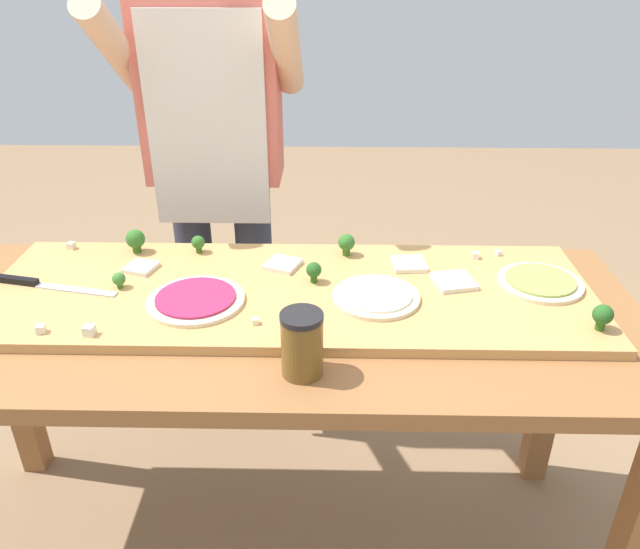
{
  "coord_description": "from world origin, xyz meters",
  "views": [
    {
      "loc": [
        0.15,
        -1.2,
        1.53
      ],
      "look_at": [
        0.13,
        0.04,
        0.87
      ],
      "focal_mm": 34.3,
      "sensor_mm": 36.0,
      "label": 1
    }
  ],
  "objects_px": {
    "pizza_slice_far_left": "(141,267)",
    "cheese_crumble_d": "(476,255)",
    "cheese_crumble_a": "(89,331)",
    "cook_center": "(215,146)",
    "pizza_slice_near_left": "(454,281)",
    "sauce_jar": "(302,344)",
    "chefs_knife": "(39,284)",
    "broccoli_floret_back_mid": "(603,316)",
    "cheese_crumble_f": "(498,253)",
    "broccoli_floret_front_left": "(346,243)",
    "cheese_crumble_b": "(41,329)",
    "prep_table": "(266,351)",
    "pizza_whole_white_garlic": "(376,296)",
    "broccoli_floret_back_right": "(135,240)",
    "broccoli_floret_front_mid": "(119,279)",
    "pizza_whole_pesto_green": "(540,282)",
    "cheese_crumble_c": "(255,321)",
    "cheese_crumble_e": "(71,246)",
    "broccoli_floret_center_right": "(314,271)",
    "pizza_whole_beet_magenta": "(196,298)",
    "pizza_slice_center": "(409,264)",
    "broccoli_floret_front_right": "(198,243)",
    "pizza_slice_near_right": "(283,264)"
  },
  "relations": [
    {
      "from": "broccoli_floret_back_mid",
      "to": "cheese_crumble_f",
      "type": "distance_m",
      "value": 0.38
    },
    {
      "from": "broccoli_floret_back_mid",
      "to": "cheese_crumble_a",
      "type": "bearing_deg",
      "value": -177.72
    },
    {
      "from": "broccoli_floret_front_mid",
      "to": "cheese_crumble_a",
      "type": "height_order",
      "value": "broccoli_floret_front_mid"
    },
    {
      "from": "broccoli_floret_front_right",
      "to": "cheese_crumble_a",
      "type": "height_order",
      "value": "broccoli_floret_front_right"
    },
    {
      "from": "pizza_whole_white_garlic",
      "to": "cheese_crumble_e",
      "type": "relative_size",
      "value": 11.06
    },
    {
      "from": "prep_table",
      "to": "pizza_whole_white_garlic",
      "type": "relative_size",
      "value": 8.67
    },
    {
      "from": "broccoli_floret_back_right",
      "to": "cook_center",
      "type": "height_order",
      "value": "cook_center"
    },
    {
      "from": "cheese_crumble_f",
      "to": "broccoli_floret_front_left",
      "type": "bearing_deg",
      "value": -178.75
    },
    {
      "from": "broccoli_floret_front_left",
      "to": "cheese_crumble_b",
      "type": "relative_size",
      "value": 3.32
    },
    {
      "from": "broccoli_floret_front_left",
      "to": "cook_center",
      "type": "bearing_deg",
      "value": 137.49
    },
    {
      "from": "broccoli_floret_front_left",
      "to": "broccoli_floret_back_right",
      "type": "xyz_separation_m",
      "value": [
        -0.56,
        0.01,
        0.0
      ]
    },
    {
      "from": "broccoli_floret_front_left",
      "to": "cheese_crumble_e",
      "type": "relative_size",
      "value": 3.24
    },
    {
      "from": "pizza_slice_near_left",
      "to": "cook_center",
      "type": "height_order",
      "value": "cook_center"
    },
    {
      "from": "cheese_crumble_d",
      "to": "pizza_slice_near_right",
      "type": "bearing_deg",
      "value": -173.61
    },
    {
      "from": "cheese_crumble_e",
      "to": "broccoli_floret_back_right",
      "type": "bearing_deg",
      "value": -5.2
    },
    {
      "from": "sauce_jar",
      "to": "broccoli_floret_front_left",
      "type": "bearing_deg",
      "value": 78.78
    },
    {
      "from": "pizza_slice_far_left",
      "to": "cheese_crumble_e",
      "type": "distance_m",
      "value": 0.25
    },
    {
      "from": "pizza_slice_near_left",
      "to": "pizza_slice_far_left",
      "type": "relative_size",
      "value": 1.31
    },
    {
      "from": "pizza_slice_near_left",
      "to": "broccoli_floret_back_right",
      "type": "relative_size",
      "value": 1.43
    },
    {
      "from": "broccoli_floret_back_right",
      "to": "broccoli_floret_front_mid",
      "type": "bearing_deg",
      "value": -85.85
    },
    {
      "from": "pizza_slice_near_right",
      "to": "cheese_crumble_d",
      "type": "xyz_separation_m",
      "value": [
        0.5,
        0.06,
        0.0
      ]
    },
    {
      "from": "pizza_whole_beet_magenta",
      "to": "pizza_whole_white_garlic",
      "type": "bearing_deg",
      "value": 2.64
    },
    {
      "from": "pizza_slice_near_left",
      "to": "cheese_crumble_d",
      "type": "xyz_separation_m",
      "value": [
        0.08,
        0.14,
        0.0
      ]
    },
    {
      "from": "pizza_slice_center",
      "to": "cheese_crumble_f",
      "type": "bearing_deg",
      "value": 15.77
    },
    {
      "from": "pizza_whole_beet_magenta",
      "to": "sauce_jar",
      "type": "bearing_deg",
      "value": -42.12
    },
    {
      "from": "cheese_crumble_a",
      "to": "cheese_crumble_d",
      "type": "relative_size",
      "value": 1.3
    },
    {
      "from": "cheese_crumble_a",
      "to": "cheese_crumble_f",
      "type": "distance_m",
      "value": 1.03
    },
    {
      "from": "chefs_knife",
      "to": "cheese_crumble_d",
      "type": "bearing_deg",
      "value": 8.94
    },
    {
      "from": "cheese_crumble_a",
      "to": "cheese_crumble_e",
      "type": "xyz_separation_m",
      "value": [
        -0.2,
        0.41,
        -0.0
      ]
    },
    {
      "from": "cheese_crumble_c",
      "to": "pizza_whole_white_garlic",
      "type": "bearing_deg",
      "value": 22.84
    },
    {
      "from": "chefs_knife",
      "to": "pizza_slice_center",
      "type": "distance_m",
      "value": 0.91
    },
    {
      "from": "pizza_slice_near_left",
      "to": "sauce_jar",
      "type": "relative_size",
      "value": 0.68
    },
    {
      "from": "broccoli_floret_back_right",
      "to": "chefs_knife",
      "type": "bearing_deg",
      "value": -134.26
    },
    {
      "from": "broccoli_floret_front_mid",
      "to": "cook_center",
      "type": "relative_size",
      "value": 0.02
    },
    {
      "from": "pizza_whole_white_garlic",
      "to": "sauce_jar",
      "type": "height_order",
      "value": "sauce_jar"
    },
    {
      "from": "chefs_knife",
      "to": "broccoli_floret_center_right",
      "type": "xyz_separation_m",
      "value": [
        0.66,
        0.03,
        0.03
      ]
    },
    {
      "from": "broccoli_floret_center_right",
      "to": "cook_center",
      "type": "relative_size",
      "value": 0.03
    },
    {
      "from": "broccoli_floret_back_right",
      "to": "cheese_crumble_e",
      "type": "height_order",
      "value": "broccoli_floret_back_right"
    },
    {
      "from": "pizza_slice_near_right",
      "to": "broccoli_floret_front_left",
      "type": "relative_size",
      "value": 1.34
    },
    {
      "from": "cheese_crumble_c",
      "to": "cheese_crumble_d",
      "type": "relative_size",
      "value": 0.82
    },
    {
      "from": "pizza_whole_white_garlic",
      "to": "cheese_crumble_a",
      "type": "bearing_deg",
      "value": -165.15
    },
    {
      "from": "pizza_slice_far_left",
      "to": "cheese_crumble_d",
      "type": "distance_m",
      "value": 0.86
    },
    {
      "from": "pizza_slice_far_left",
      "to": "broccoli_floret_back_mid",
      "type": "relative_size",
      "value": 1.19
    },
    {
      "from": "pizza_whole_pesto_green",
      "to": "cheese_crumble_c",
      "type": "height_order",
      "value": "pizza_whole_pesto_green"
    },
    {
      "from": "cheese_crumble_f",
      "to": "cook_center",
      "type": "xyz_separation_m",
      "value": [
        -0.8,
        0.35,
        0.18
      ]
    },
    {
      "from": "cheese_crumble_e",
      "to": "broccoli_floret_back_mid",
      "type": "bearing_deg",
      "value": -16.13
    },
    {
      "from": "chefs_knife",
      "to": "cheese_crumble_d",
      "type": "relative_size",
      "value": 18.66
    },
    {
      "from": "cheese_crumble_a",
      "to": "cook_center",
      "type": "relative_size",
      "value": 0.01
    },
    {
      "from": "broccoli_floret_back_mid",
      "to": "cheese_crumble_d",
      "type": "height_order",
      "value": "broccoli_floret_back_mid"
    },
    {
      "from": "broccoli_floret_center_right",
      "to": "pizza_slice_far_left",
      "type": "bearing_deg",
      "value": 172.64
    }
  ]
}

